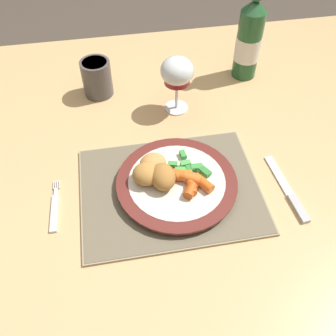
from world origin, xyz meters
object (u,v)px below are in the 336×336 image
Objects in this scene: dining_table at (180,170)px; dinner_plate at (177,183)px; drinking_cup at (97,77)px; wine_glass at (177,73)px; table_knife at (289,193)px; fork at (55,209)px; bottle at (249,40)px.

dinner_plate reaches higher than dining_table.
drinking_cup is (-0.18, 0.24, 0.13)m from dining_table.
wine_glass is 1.53× the size of drinking_cup.
dinner_plate is 0.24m from table_knife.
bottle is (0.52, 0.38, 0.10)m from fork.
drinking_cup is (-0.14, 0.36, 0.03)m from dinner_plate.
dining_table is 10.70× the size of fork.
table_knife is at bearing -47.78° from drinking_cup.
fork is at bearing -156.33° from dining_table.
dinner_plate reaches higher than table_knife.
wine_glass reaches higher than dining_table.
table_knife is 0.56m from drinking_cup.
dining_table is 5.45× the size of dinner_plate.
bottle is 0.41m from drinking_cup.
dining_table is at bearing -96.88° from wine_glass.
dining_table is 14.33× the size of drinking_cup.
dinner_plate is 0.93× the size of bottle.
drinking_cup is (-0.19, 0.10, -0.06)m from wine_glass.
dinner_plate is 0.28m from wine_glass.
bottle reaches higher than dining_table.
dinner_plate is at bearing -100.70° from wine_glass.
table_knife reaches higher than fork.
wine_glass is at bearing 41.60° from fork.
table_knife is at bearing -40.59° from dining_table.
drinking_cup is (0.11, 0.37, 0.05)m from fork.
bottle is at bearing 47.87° from dining_table.
dining_table is at bearing -132.13° from bottle.
bottle is at bearing 36.41° from fork.
bottle is 2.83× the size of drinking_cup.
dinner_plate is 1.72× the size of wine_glass.
wine_glass reaches higher than dinner_plate.
dinner_plate is 1.96× the size of fork.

